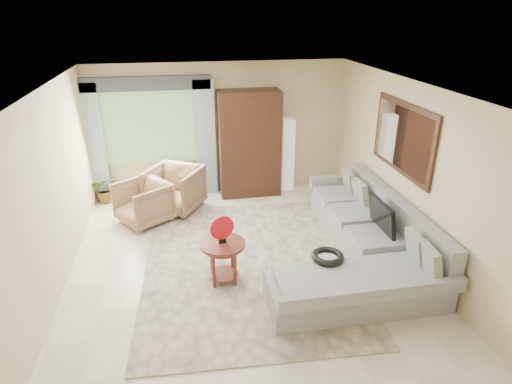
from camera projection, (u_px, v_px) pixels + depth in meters
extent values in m
plane|color=silver|center=(244.00, 268.00, 6.32)|extent=(6.00, 6.00, 0.00)
cube|color=beige|center=(247.00, 263.00, 6.41)|extent=(3.21, 4.15, 0.02)
cube|color=#9EA0A7|center=(359.00, 228.00, 7.02)|extent=(0.90, 2.40, 0.40)
cube|color=#9EA0A7|center=(357.00, 292.00, 5.46)|extent=(2.30, 0.80, 0.40)
cube|color=#9EA0A7|center=(394.00, 212.00, 6.53)|extent=(0.20, 3.20, 0.50)
cube|color=#9EA0A7|center=(334.00, 182.00, 8.05)|extent=(0.90, 0.16, 0.22)
cube|color=#9EA0A7|center=(375.00, 294.00, 4.94)|extent=(2.30, 0.10, 0.18)
cube|color=black|center=(382.00, 216.00, 6.28)|extent=(0.14, 0.74, 0.48)
torus|color=black|center=(328.00, 256.00, 5.58)|extent=(0.43, 0.43, 0.09)
cylinder|color=#512415|center=(223.00, 244.00, 5.77)|extent=(0.62, 0.62, 0.04)
cylinder|color=#512415|center=(223.00, 264.00, 5.89)|extent=(0.41, 0.41, 0.56)
cylinder|color=red|center=(222.00, 228.00, 5.67)|extent=(0.33, 0.13, 0.34)
imported|color=#9D7755|center=(143.00, 203.00, 7.50)|extent=(1.14, 1.13, 0.75)
imported|color=#836147|center=(175.00, 189.00, 7.96)|extent=(1.23, 1.24, 0.84)
imported|color=#999999|center=(106.00, 188.00, 8.34)|extent=(0.56, 0.50, 0.58)
cube|color=black|center=(249.00, 144.00, 8.44)|extent=(1.20, 0.55, 2.10)
cube|color=silver|center=(287.00, 155.00, 8.75)|extent=(0.24, 0.24, 1.50)
cube|color=#669E59|center=(150.00, 128.00, 8.21)|extent=(1.80, 0.04, 1.40)
cube|color=#9EB7CC|center=(94.00, 145.00, 8.06)|extent=(0.40, 0.08, 2.30)
cube|color=#9EB7CC|center=(205.00, 139.00, 8.40)|extent=(0.40, 0.08, 2.30)
cube|color=#1E232D|center=(145.00, 83.00, 7.81)|extent=(2.40, 0.12, 0.26)
cube|color=black|center=(403.00, 138.00, 6.34)|extent=(0.04, 1.70, 1.05)
cube|color=white|center=(401.00, 138.00, 6.34)|extent=(0.02, 1.54, 0.90)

